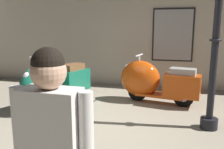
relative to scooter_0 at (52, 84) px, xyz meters
The scene contains 5 objects.
ground_plane 1.66m from the scooter_0, 41.79° to the right, with size 60.00×60.00×0.00m, color gray.
showroom_back_wall 3.01m from the scooter_0, 67.45° to the left, with size 18.00×0.63×3.92m.
scooter_0 is the anchor object (origin of this frame).
scooter_1 2.18m from the scooter_0, 23.72° to the left, with size 1.82×0.80×1.08m.
lamppost 3.29m from the scooter_0, ahead, with size 0.32×0.32×2.82m.
Camera 1 is at (1.26, -3.30, 1.64)m, focal length 38.12 mm.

